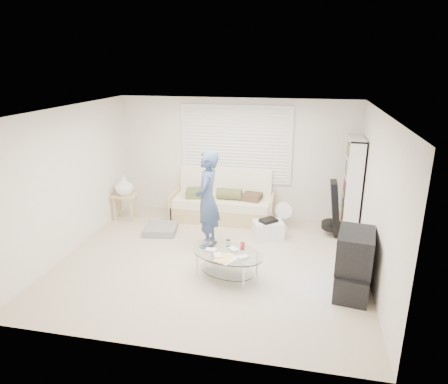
% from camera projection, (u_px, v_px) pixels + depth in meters
% --- Properties ---
extents(ground, '(5.00, 5.00, 0.00)m').
position_uv_depth(ground, '(212.00, 260.00, 6.73)').
color(ground, tan).
rests_on(ground, ground).
extents(room_shell, '(5.02, 4.52, 2.51)m').
position_uv_depth(room_shell, '(218.00, 160.00, 6.67)').
color(room_shell, silver).
rests_on(room_shell, ground).
extents(window_blinds, '(2.32, 0.08, 1.62)m').
position_uv_depth(window_blinds, '(236.00, 144.00, 8.30)').
color(window_blinds, silver).
rests_on(window_blinds, ground).
extents(futon_sofa, '(2.12, 0.85, 1.03)m').
position_uv_depth(futon_sofa, '(223.00, 204.00, 8.41)').
color(futon_sofa, tan).
rests_on(futon_sofa, ground).
extents(grey_floor_pillow, '(0.70, 0.70, 0.14)m').
position_uv_depth(grey_floor_pillow, '(161.00, 229.00, 7.81)').
color(grey_floor_pillow, slate).
rests_on(grey_floor_pillow, ground).
extents(side_table, '(0.47, 0.38, 0.94)m').
position_uv_depth(side_table, '(124.00, 188.00, 8.29)').
color(side_table, tan).
rests_on(side_table, ground).
extents(bookshelf, '(0.30, 0.79, 1.88)m').
position_uv_depth(bookshelf, '(352.00, 187.00, 7.51)').
color(bookshelf, white).
rests_on(bookshelf, ground).
extents(guitar_case, '(0.38, 0.39, 1.06)m').
position_uv_depth(guitar_case, '(334.00, 212.00, 7.57)').
color(guitar_case, black).
rests_on(guitar_case, ground).
extents(floor_fan, '(0.34, 0.23, 0.57)m').
position_uv_depth(floor_fan, '(284.00, 213.00, 7.92)').
color(floor_fan, white).
rests_on(floor_fan, ground).
extents(storage_bin, '(0.64, 0.54, 0.38)m').
position_uv_depth(storage_bin, '(268.00, 229.00, 7.54)').
color(storage_bin, white).
rests_on(storage_bin, ground).
extents(tv_unit, '(0.58, 0.92, 0.94)m').
position_uv_depth(tv_unit, '(353.00, 264.00, 5.68)').
color(tv_unit, black).
rests_on(tv_unit, ground).
extents(coffee_table, '(1.34, 1.06, 0.55)m').
position_uv_depth(coffee_table, '(227.00, 257.00, 6.08)').
color(coffee_table, silver).
rests_on(coffee_table, ground).
extents(standing_person, '(0.43, 0.65, 1.76)m').
position_uv_depth(standing_person, '(207.00, 200.00, 7.01)').
color(standing_person, navy).
rests_on(standing_person, ground).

